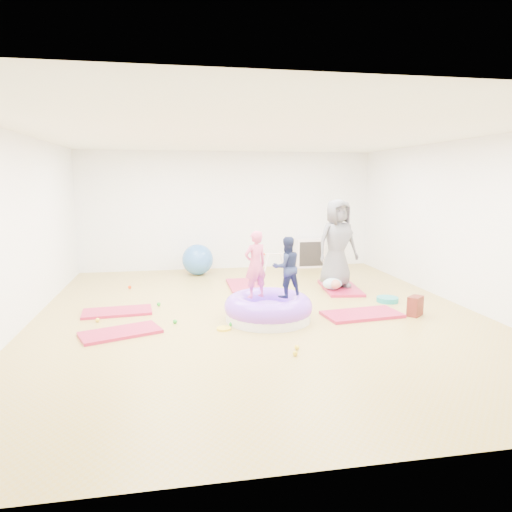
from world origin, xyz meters
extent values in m
cube|color=#B69640|center=(0.00, 0.00, 0.00)|extent=(7.00, 8.00, 0.01)
cube|color=white|center=(0.00, 0.00, 2.80)|extent=(7.00, 8.00, 0.01)
cube|color=white|center=(0.00, 4.00, 1.40)|extent=(7.00, 0.01, 2.80)
cube|color=white|center=(0.00, -4.00, 1.40)|extent=(7.00, 0.01, 2.80)
cube|color=white|center=(-3.50, 0.00, 1.40)|extent=(0.01, 8.00, 2.80)
cube|color=white|center=(3.50, 0.00, 1.40)|extent=(0.01, 8.00, 2.80)
cube|color=#C21C48|center=(-2.08, -0.59, 0.02)|extent=(1.19, 0.88, 0.04)
cube|color=#C21C48|center=(-2.25, 0.48, 0.02)|extent=(1.13, 0.64, 0.05)
cube|color=#C21C48|center=(0.05, 1.94, 0.03)|extent=(0.61, 1.21, 0.05)
cube|color=#C21C48|center=(1.59, -0.37, 0.03)|extent=(1.27, 0.74, 0.05)
cube|color=#C21C48|center=(1.88, 1.40, 0.03)|extent=(0.81, 1.38, 0.05)
cylinder|color=white|center=(0.08, -0.29, 0.07)|extent=(1.31, 1.31, 0.15)
torus|color=#8D48F7|center=(0.08, -0.29, 0.21)|extent=(1.35, 1.35, 0.36)
ellipsoid|color=#8D48F7|center=(0.08, -0.29, 0.13)|extent=(0.72, 0.72, 0.32)
imported|color=#E65784|center=(-0.10, -0.21, 0.91)|extent=(0.44, 0.37, 1.03)
imported|color=#1C254A|center=(0.37, -0.28, 0.86)|extent=(0.51, 0.42, 0.94)
imported|color=#5B5C62|center=(1.80, 1.41, 0.91)|extent=(0.93, 0.71, 1.71)
ellipsoid|color=silver|center=(1.66, 1.21, 0.16)|extent=(0.38, 0.25, 0.22)
sphere|color=tan|center=(1.66, 1.04, 0.19)|extent=(0.18, 0.18, 0.18)
sphere|color=green|center=(-1.60, 0.79, 0.03)|extent=(0.07, 0.07, 0.07)
sphere|color=yellow|center=(-2.48, 0.04, 0.03)|extent=(0.07, 0.07, 0.07)
sphere|color=green|center=(-0.52, -0.53, 0.03)|extent=(0.07, 0.07, 0.07)
sphere|color=green|center=(-1.33, -0.25, 0.03)|extent=(0.07, 0.07, 0.07)
sphere|color=yellow|center=(0.18, -1.61, 0.03)|extent=(0.07, 0.07, 0.07)
sphere|color=#F02F01|center=(-2.21, 2.18, 0.03)|extent=(0.07, 0.07, 0.07)
sphere|color=yellow|center=(0.11, -1.80, 0.03)|extent=(0.07, 0.07, 0.07)
sphere|color=#326BBE|center=(-0.80, 3.31, 0.35)|extent=(0.70, 0.70, 0.70)
sphere|color=#FF3101|center=(-0.79, 3.51, 0.19)|extent=(0.39, 0.39, 0.39)
cylinder|color=white|center=(0.67, 2.76, 0.27)|extent=(0.19, 0.19, 0.50)
cylinder|color=white|center=(0.67, 3.19, 0.27)|extent=(0.19, 0.19, 0.50)
cylinder|color=white|center=(1.13, 2.76, 0.27)|extent=(0.19, 0.19, 0.50)
cylinder|color=white|center=(1.13, 3.19, 0.27)|extent=(0.19, 0.19, 0.50)
cylinder|color=white|center=(0.90, 2.98, 0.49)|extent=(0.49, 0.03, 0.03)
sphere|color=#F02F01|center=(0.66, 2.98, 0.49)|extent=(0.06, 0.06, 0.06)
sphere|color=#326BBE|center=(1.14, 2.98, 0.49)|extent=(0.06, 0.06, 0.06)
cube|color=white|center=(1.97, 3.80, 0.35)|extent=(0.70, 0.34, 0.70)
cube|color=#282524|center=(1.97, 3.64, 0.35)|extent=(0.60, 0.02, 0.60)
cube|color=white|center=(1.97, 3.75, 0.35)|extent=(0.02, 0.24, 0.61)
cube|color=white|center=(1.97, 3.75, 0.35)|extent=(0.61, 0.24, 0.02)
cylinder|color=teal|center=(2.37, 0.35, 0.04)|extent=(0.38, 0.38, 0.08)
cube|color=#BA3F2D|center=(2.42, -0.50, 0.16)|extent=(0.32, 0.30, 0.31)
cylinder|color=yellow|center=(-0.64, -0.65, 0.02)|extent=(0.21, 0.21, 0.03)
camera|label=1|loc=(-1.30, -6.92, 2.12)|focal=32.00mm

